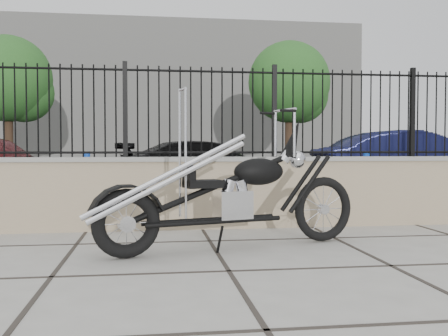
% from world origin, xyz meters
% --- Properties ---
extents(ground_plane, '(90.00, 90.00, 0.00)m').
position_xyz_m(ground_plane, '(0.00, 0.00, 0.00)').
color(ground_plane, '#99968E').
rests_on(ground_plane, ground).
extents(parking_lot, '(30.00, 30.00, 0.00)m').
position_xyz_m(parking_lot, '(0.00, 12.50, 0.00)').
color(parking_lot, black).
rests_on(parking_lot, ground).
extents(retaining_wall, '(14.00, 0.36, 0.96)m').
position_xyz_m(retaining_wall, '(0.00, 2.50, 0.48)').
color(retaining_wall, gray).
rests_on(retaining_wall, ground_plane).
extents(iron_fence, '(14.00, 0.08, 1.20)m').
position_xyz_m(iron_fence, '(0.00, 2.50, 1.56)').
color(iron_fence, black).
rests_on(iron_fence, retaining_wall).
extents(background_building, '(22.00, 6.00, 8.00)m').
position_xyz_m(background_building, '(0.00, 26.50, 4.00)').
color(background_building, beige).
rests_on(background_building, ground_plane).
extents(chopper_motorcycle, '(2.88, 1.25, 1.71)m').
position_xyz_m(chopper_motorcycle, '(0.13, 0.96, 0.86)').
color(chopper_motorcycle, black).
rests_on(chopper_motorcycle, ground_plane).
extents(car_black, '(4.53, 2.43, 1.25)m').
position_xyz_m(car_black, '(0.70, 8.00, 0.62)').
color(car_black, black).
rests_on(car_black, parking_lot).
extents(car_blue, '(4.50, 1.67, 1.47)m').
position_xyz_m(car_blue, '(5.30, 6.90, 0.73)').
color(car_blue, black).
rests_on(car_blue, parking_lot).
extents(bollard_a, '(0.15, 0.15, 0.98)m').
position_xyz_m(bollard_a, '(-1.79, 4.96, 0.49)').
color(bollard_a, '#0C17BE').
rests_on(bollard_a, ground_plane).
extents(bollard_b, '(0.14, 0.14, 1.01)m').
position_xyz_m(bollard_b, '(3.20, 4.54, 0.50)').
color(bollard_b, blue).
rests_on(bollard_b, ground_plane).
extents(tree_left, '(3.23, 3.23, 5.46)m').
position_xyz_m(tree_left, '(-5.95, 16.15, 3.82)').
color(tree_left, '#382619').
rests_on(tree_left, ground_plane).
extents(tree_right, '(3.29, 3.29, 5.55)m').
position_xyz_m(tree_right, '(4.87, 16.14, 3.89)').
color(tree_right, '#382619').
rests_on(tree_right, ground_plane).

